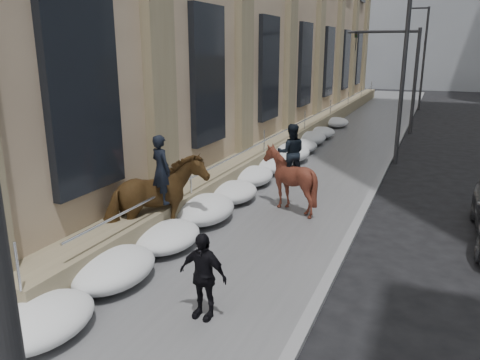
# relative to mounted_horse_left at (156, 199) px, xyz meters

# --- Properties ---
(ground) EXTENTS (140.00, 140.00, 0.00)m
(ground) POSITION_rel_mounted_horse_left_xyz_m (1.79, -2.23, -1.26)
(ground) COLOR black
(ground) RESTS_ON ground
(sidewalk) EXTENTS (5.00, 80.00, 0.12)m
(sidewalk) POSITION_rel_mounted_horse_left_xyz_m (1.79, 7.77, -1.20)
(sidewalk) COLOR #505053
(sidewalk) RESTS_ON ground
(curb) EXTENTS (0.24, 80.00, 0.12)m
(curb) POSITION_rel_mounted_horse_left_xyz_m (4.41, 7.77, -1.20)
(curb) COLOR slate
(curb) RESTS_ON ground
(bg_building_far) EXTENTS (24.00, 12.00, 20.00)m
(bg_building_far) POSITION_rel_mounted_horse_left_xyz_m (-4.21, 69.77, 8.74)
(bg_building_far) COLOR gray
(bg_building_far) RESTS_ON ground
(streetlight_mid) EXTENTS (1.71, 0.24, 8.00)m
(streetlight_mid) POSITION_rel_mounted_horse_left_xyz_m (4.53, 11.77, 3.32)
(streetlight_mid) COLOR #2D2D30
(streetlight_mid) RESTS_ON ground
(streetlight_far) EXTENTS (1.71, 0.24, 8.00)m
(streetlight_far) POSITION_rel_mounted_horse_left_xyz_m (4.53, 31.77, 3.32)
(streetlight_far) COLOR #2D2D30
(streetlight_far) RESTS_ON ground
(traffic_signal) EXTENTS (4.10, 0.22, 6.00)m
(traffic_signal) POSITION_rel_mounted_horse_left_xyz_m (3.87, 19.77, 2.74)
(traffic_signal) COLOR #2D2D30
(traffic_signal) RESTS_ON ground
(snow_bank) EXTENTS (1.70, 18.10, 0.76)m
(snow_bank) POSITION_rel_mounted_horse_left_xyz_m (0.37, 5.88, -0.79)
(snow_bank) COLOR silver
(snow_bank) RESTS_ON sidewalk
(mounted_horse_left) EXTENTS (2.15, 2.84, 2.75)m
(mounted_horse_left) POSITION_rel_mounted_horse_left_xyz_m (0.00, 0.00, 0.00)
(mounted_horse_left) COLOR #442D14
(mounted_horse_left) RESTS_ON sidewalk
(mounted_horse_right) EXTENTS (2.06, 2.18, 2.63)m
(mounted_horse_right) POSITION_rel_mounted_horse_left_xyz_m (2.30, 3.71, -0.06)
(mounted_horse_right) COLOR #421C12
(mounted_horse_right) RESTS_ON sidewalk
(pedestrian) EXTENTS (0.98, 0.46, 1.64)m
(pedestrian) POSITION_rel_mounted_horse_left_xyz_m (2.63, -2.59, -0.33)
(pedestrian) COLOR black
(pedestrian) RESTS_ON sidewalk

